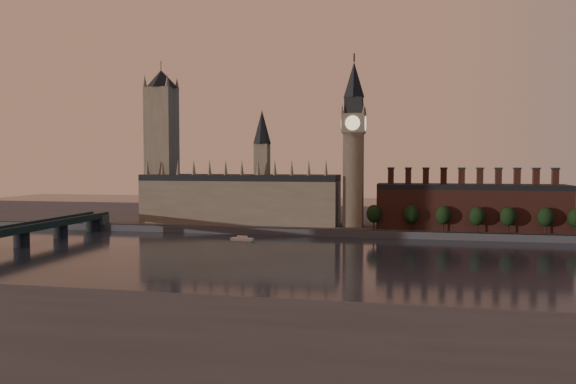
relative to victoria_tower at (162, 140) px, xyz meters
name	(u,v)px	position (x,y,z in m)	size (l,w,h in m)	color
ground	(308,263)	(120.00, -115.00, -59.09)	(900.00, 900.00, 0.00)	black
north_bank	(348,218)	(120.00, 63.04, -57.09)	(900.00, 182.00, 4.00)	#4A4A4F
palace_of_westminster	(241,196)	(55.59, -0.09, -37.46)	(130.00, 30.30, 74.00)	#7E6E59
victoria_tower	(162,140)	(0.00, 0.00, 0.00)	(24.00, 24.00, 108.00)	#7E6E59
big_ben	(354,142)	(130.00, -5.00, -2.26)	(15.00, 15.00, 107.00)	#7E6E59
chimney_block	(470,206)	(200.00, -5.00, -41.27)	(110.00, 25.00, 37.00)	brown
embankment_tree_0	(374,214)	(143.52, -19.60, -45.62)	(8.60, 8.60, 14.88)	black
embankment_tree_1	(411,215)	(165.17, -19.95, -45.62)	(8.60, 8.60, 14.88)	black
embankment_tree_2	(443,215)	(183.49, -19.81, -45.62)	(8.60, 8.60, 14.88)	black
embankment_tree_3	(477,216)	(202.08, -21.44, -45.62)	(8.60, 8.60, 14.88)	black
embankment_tree_4	(508,217)	(218.77, -21.31, -45.62)	(8.60, 8.60, 14.88)	black
embankment_tree_5	(546,217)	(238.78, -20.29, -45.62)	(8.60, 8.60, 14.88)	black
embankment_tree_6	(576,218)	(254.47, -20.92, -45.62)	(8.60, 8.60, 14.88)	black
river_boat	(242,239)	(71.87, -53.07, -58.09)	(13.45, 5.58, 2.61)	silver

